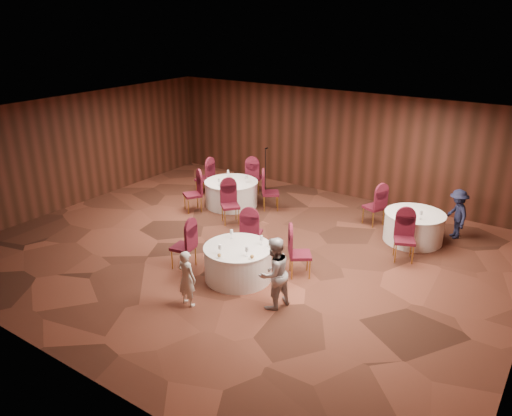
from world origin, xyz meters
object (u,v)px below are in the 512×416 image
Objects in this scene: woman_a at (187,278)px; man_c at (457,214)px; woman_b at (274,273)px; mic_stand at (265,182)px; table_main at (238,262)px; table_right at (414,227)px; table_left at (231,193)px.

woman_a is 0.91× the size of man_c.
woman_a is at bearing -42.13° from woman_b.
man_c is (5.71, 0.05, 0.21)m from mic_stand.
table_main is 1.00× the size of table_right.
man_c reaches higher than table_main.
woman_b is at bearing -22.78° from table_main.
table_right is 1.16m from man_c.
mic_stand reaches higher than table_left.
woman_b is 5.69m from man_c.
table_right is at bearing 57.74° from table_main.
table_left is 1.22× the size of man_c.
woman_a is 0.80× the size of woman_b.
table_main is at bearing -93.72° from woman_a.
man_c is (3.32, 4.77, 0.26)m from table_main.
table_left and table_right have the same top height.
mic_stand reaches higher than woman_a.
table_left is at bearing -57.90° from woman_a.
woman_b reaches higher than table_main.
woman_b is at bearing -143.61° from woman_a.
mic_stand is 1.30× the size of woman_a.
table_right is at bearing 6.29° from table_left.
table_main is 1.43m from woman_a.
woman_a is at bearing -70.37° from mic_stand.
mic_stand reaches higher than table_main.
table_main is 4.36m from table_left.
table_right is (2.51, 3.98, 0.00)m from table_main.
woman_a reaches higher than table_right.
woman_b is at bearing -44.81° from table_left.
table_main is 1.26× the size of woman_a.
table_main and table_right have the same top height.
mic_stand is at bearing 171.43° from table_right.
table_main is 5.29m from mic_stand.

